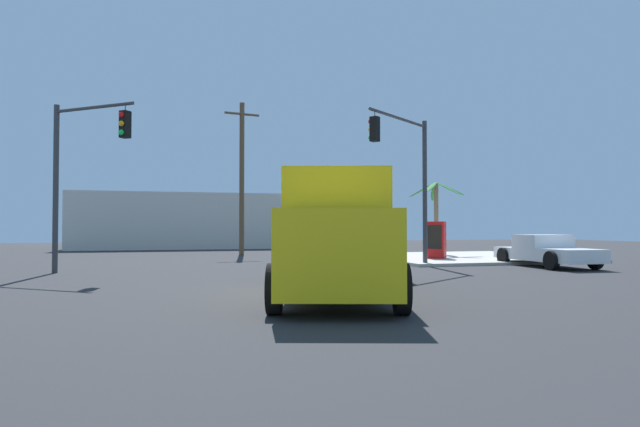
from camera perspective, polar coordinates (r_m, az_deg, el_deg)
name	(u,v)px	position (r m, az deg, el deg)	size (l,w,h in m)	color
ground_plane	(303,290)	(14.51, -1.78, -8.23)	(100.00, 100.00, 0.00)	#2B2B2D
sidewalk_corner_far	(462,257)	(29.88, 14.99, -4.57)	(10.08, 10.08, 0.14)	#B2ADA0
delivery_truck	(335,232)	(14.03, 1.62, -2.00)	(4.88, 8.84, 3.04)	yellow
traffic_light_primary	(409,166)	(22.82, 9.53, 5.02)	(3.76, 2.86, 6.28)	#38383D
traffic_light_secondary	(78,162)	(21.43, -24.51, 5.03)	(3.00, 2.36, 6.29)	#38383D
pickup_white	(545,250)	(25.02, 23.01, -3.60)	(2.47, 5.30, 1.38)	white
vending_machine_red	(436,240)	(27.44, 12.32, -2.78)	(1.17, 1.15, 1.85)	red
palm_tree_far	(437,204)	(31.48, 12.39, 0.97)	(3.15, 3.18, 4.21)	#7A6647
utility_pole	(242,176)	(33.34, -8.38, 3.97)	(2.19, 0.50, 9.43)	brown
building_backdrop	(207,221)	(44.68, -11.97, -0.82)	(20.75, 6.00, 4.39)	beige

